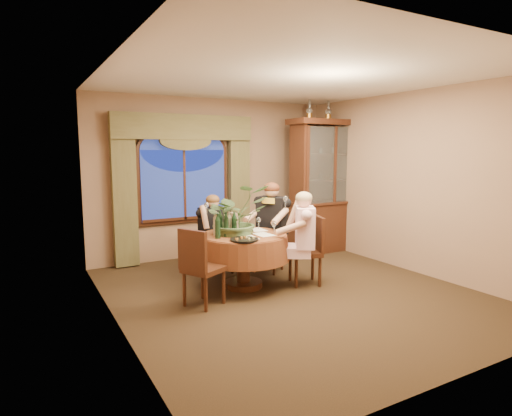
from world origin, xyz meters
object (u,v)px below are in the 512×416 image
oil_lamp_right (346,111)px  person_back (212,235)px  person_scarf (272,228)px  wine_bottle_4 (220,223)px  wine_bottle_3 (226,225)px  oil_lamp_left (309,109)px  person_pink (305,240)px  china_cabinet (327,186)px  dining_table (243,261)px  chair_right (305,251)px  chair_back_right (268,241)px  wine_bottle_0 (218,226)px  wine_bottle_5 (229,223)px  stoneware_vase (234,223)px  centerpiece_plant (236,192)px  oil_lamp_center (328,110)px  wine_bottle_2 (234,224)px  chair_front_left (204,267)px  wine_bottle_1 (216,223)px  olive_bowl (248,232)px  chair_back (217,242)px

oil_lamp_right → person_back: (-2.95, -0.43, -2.00)m
person_scarf → wine_bottle_4: 1.07m
wine_bottle_3 → oil_lamp_left: bearing=29.3°
person_pink → person_scarf: (-0.00, 0.86, 0.04)m
china_cabinet → wine_bottle_3: (-2.70, -1.27, -0.31)m
dining_table → chair_right: (0.83, -0.30, 0.10)m
person_scarf → chair_back_right: bearing=-18.5°
wine_bottle_0 → wine_bottle_5: size_ratio=1.00×
person_scarf → stoneware_vase: person_scarf is taller
centerpiece_plant → wine_bottle_4: 0.47m
oil_lamp_center → wine_bottle_2: (-2.57, -1.26, -1.71)m
chair_front_left → person_back: person_back is taller
oil_lamp_right → person_scarf: 2.96m
chair_back_right → oil_lamp_left: bearing=-96.8°
wine_bottle_2 → wine_bottle_3: (-0.13, -0.01, 0.00)m
dining_table → chair_front_left: 0.84m
china_cabinet → wine_bottle_2: bearing=-153.8°
person_pink → person_back: bearing=65.2°
china_cabinet → centerpiece_plant: bearing=-155.7°
stoneware_vase → wine_bottle_0: 0.42m
chair_front_left → wine_bottle_2: bearing=93.1°
oil_lamp_right → oil_lamp_center: bearing=180.0°
centerpiece_plant → wine_bottle_1: bearing=-177.6°
oil_lamp_right → wine_bottle_0: (-3.27, -1.32, -1.71)m
china_cabinet → wine_bottle_4: 2.92m
oil_lamp_right → chair_front_left: oil_lamp_right is taller
china_cabinet → person_pink: size_ratio=1.82×
chair_back_right → person_scarf: bearing=156.2°
stoneware_vase → wine_bottle_5: (-0.13, -0.11, 0.02)m
person_pink → stoneware_vase: size_ratio=4.65×
chair_back_right → chair_front_left: same height
china_cabinet → oil_lamp_center: bearing=0.0°
person_back → wine_bottle_2: (-0.04, -0.84, 0.30)m
dining_table → wine_bottle_4: 0.63m
chair_right → chair_front_left: 1.58m
china_cabinet → person_back: size_ratio=1.99×
person_back → olive_bowl: size_ratio=8.14×
wine_bottle_3 → chair_right: bearing=-12.5°
chair_right → centerpiece_plant: (-0.89, 0.41, 0.85)m
chair_back → person_pink: size_ratio=0.71×
chair_front_left → wine_bottle_3: size_ratio=2.91×
dining_table → chair_right: 0.89m
wine_bottle_1 → wine_bottle_2: 0.25m
chair_back → wine_bottle_4: 0.88m
oil_lamp_right → centerpiece_plant: 3.36m
dining_table → wine_bottle_1: (-0.37, 0.10, 0.54)m
chair_right → wine_bottle_3: size_ratio=2.91×
wine_bottle_4 → china_cabinet: bearing=21.9°
person_pink → wine_bottle_2: size_ratio=4.08×
wine_bottle_0 → wine_bottle_4: (0.14, 0.24, 0.00)m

